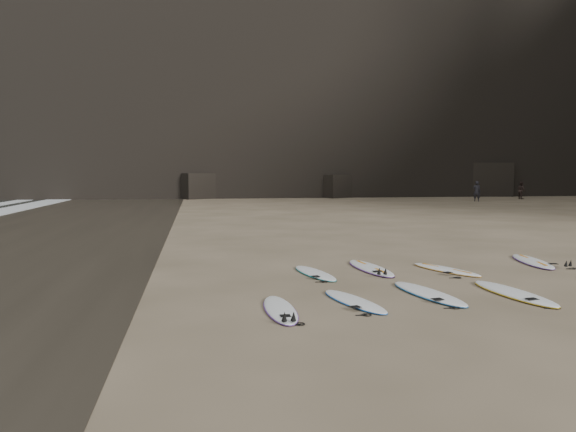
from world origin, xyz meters
The scene contains 12 objects.
ground centered at (0.00, 0.00, 0.00)m, with size 240.00×240.00×0.00m, color #897559.
headland centered at (23.84, 48.78, 21.02)m, with size 170.00×101.00×63.47m.
surfboard_0 centered at (-4.28, -0.82, 0.04)m, with size 0.55×2.29×0.08m, color white.
surfboard_1 centered at (-2.69, -0.40, 0.04)m, with size 0.55×2.30×0.08m, color white.
surfboard_2 centered at (-0.92, 0.02, 0.05)m, with size 0.63×2.64×0.10m, color white.
surfboard_3 centered at (0.91, -0.25, 0.05)m, with size 0.66×2.76×0.10m, color white.
surfboard_5 centered at (-2.82, 2.81, 0.04)m, with size 0.56×2.34×0.08m, color white.
surfboard_6 centered at (-1.17, 3.28, 0.05)m, with size 0.66×2.74×0.10m, color white.
surfboard_7 centered at (0.76, 2.75, 0.04)m, with size 0.56×2.35×0.08m, color white.
surfboard_8 centered at (3.84, 3.60, 0.05)m, with size 0.65×2.72×0.10m, color white.
person_a centered at (18.84, 35.25, 0.90)m, with size 0.66×0.43×1.80m, color black.
person_b centered at (25.19, 38.52, 0.86)m, with size 0.83×0.65×1.71m, color black.
Camera 1 is at (-5.84, -11.24, 2.66)m, focal length 35.00 mm.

